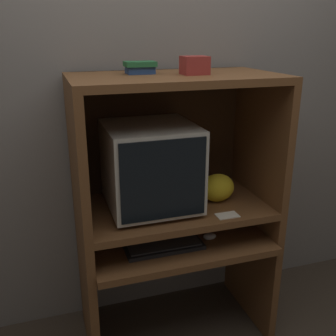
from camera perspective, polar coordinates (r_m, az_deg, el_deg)
name	(u,v)px	position (r m, az deg, el deg)	size (l,w,h in m)	color
wall_back	(156,99)	(2.25, -1.77, 10.00)	(6.00, 0.06, 2.60)	gray
desk_base	(177,271)	(2.24, 1.27, -14.74)	(1.01, 0.60, 0.62)	brown
desk_monitor_shelf	(175,211)	(2.10, 1.00, -6.21)	(1.01, 0.56, 0.17)	brown
hutch_upper	(173,121)	(1.98, 0.75, 6.88)	(1.01, 0.56, 0.67)	brown
crt_monitor	(151,166)	(1.97, -2.54, 0.29)	(0.44, 0.46, 0.43)	beige
keyboard	(164,246)	(2.02, -0.60, -11.24)	(0.40, 0.16, 0.03)	black
mouse	(210,236)	(2.11, 6.06, -9.83)	(0.07, 0.05, 0.03)	#B7B7B7
snack_bag	(218,188)	(2.11, 7.20, -2.86)	(0.18, 0.14, 0.15)	gold
book_stack	(140,67)	(1.93, -4.09, 14.36)	(0.15, 0.11, 0.06)	navy
paper_card	(227,215)	(1.98, 8.60, -6.81)	(0.11, 0.07, 0.00)	beige
storage_box	(195,65)	(1.90, 3.88, 14.65)	(0.12, 0.10, 0.08)	maroon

